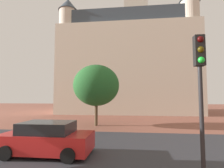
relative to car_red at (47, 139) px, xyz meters
name	(u,v)px	position (x,y,z in m)	size (l,w,h in m)	color
ground_plane	(115,145)	(3.09, 2.14, -0.74)	(120.00, 120.00, 0.00)	brown
street_asphalt_strip	(115,146)	(3.09, 1.76, -0.74)	(120.00, 8.01, 0.00)	#2D2D33
landmark_building	(128,61)	(3.40, 24.19, 8.73)	(23.05, 12.90, 36.63)	beige
car_red	(47,139)	(0.00, 0.00, 0.00)	(4.27, 2.12, 1.55)	red
traffic_light_pole	(201,82)	(6.04, -2.91, 2.44)	(0.28, 0.34, 4.55)	black
tree_curb_far	(96,85)	(0.58, 8.65, 3.15)	(4.48, 4.48, 5.91)	brown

